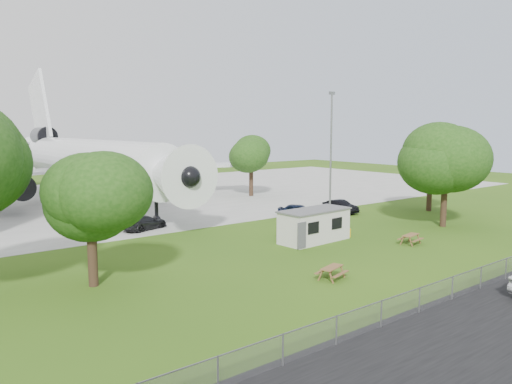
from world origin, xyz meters
TOP-DOWN VIEW (x-y plane):
  - ground at (0.00, 0.00)m, footprint 160.00×160.00m
  - asphalt_strip at (0.00, -13.00)m, footprint 120.00×8.00m
  - concrete_apron at (0.00, 38.00)m, footprint 120.00×46.00m
  - airliner at (-2.00, 35.86)m, footprint 46.36×47.73m
  - site_cabin at (5.10, 4.95)m, footprint 6.82×3.03m
  - picnic_west at (-1.29, -2.96)m, footprint 2.14×1.93m
  - picnic_east at (10.39, -0.46)m, footprint 2.05×1.81m
  - fence at (0.00, -9.50)m, footprint 58.00×0.04m
  - lamp_mast at (8.20, 6.20)m, footprint 0.16×0.16m
  - tree_west_small at (-13.12, 4.70)m, footprint 6.24×6.24m
  - tree_east_front at (18.84, 1.87)m, footprint 7.64×7.64m
  - tree_east_back at (25.68, 7.74)m, footprint 6.64×6.64m
  - tree_far_apron at (17.62, 29.45)m, footprint 6.04×6.04m
  - car_ne_hatch at (11.12, 13.16)m, footprint 3.88×4.51m
  - car_ne_sedan at (16.97, 12.86)m, footprint 1.48×4.16m
  - car_apron_van at (-3.64, 17.67)m, footprint 4.81×3.06m

SIDE VIEW (x-z plane):
  - ground at x=0.00m, z-range 0.00..0.00m
  - picnic_west at x=-1.29m, z-range -0.38..0.38m
  - picnic_east at x=10.39m, z-range -0.38..0.38m
  - fence at x=0.00m, z-range -0.65..0.65m
  - asphalt_strip at x=0.00m, z-range 0.00..0.02m
  - concrete_apron at x=0.00m, z-range 0.00..0.03m
  - car_apron_van at x=-3.64m, z-range 0.00..1.30m
  - car_ne_sedan at x=16.97m, z-range 0.00..1.37m
  - car_ne_hatch at x=11.12m, z-range 0.00..1.46m
  - site_cabin at x=5.10m, z-range 0.00..2.62m
  - tree_west_small at x=-13.12m, z-range 0.93..9.05m
  - airliner at x=-2.00m, z-range -3.57..14.11m
  - tree_east_back at x=25.68m, z-range 1.08..9.90m
  - tree_far_apron at x=17.62m, z-range 1.23..9.77m
  - lamp_mast at x=8.20m, z-range 0.00..12.00m
  - tree_east_front at x=18.84m, z-range 1.23..11.36m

